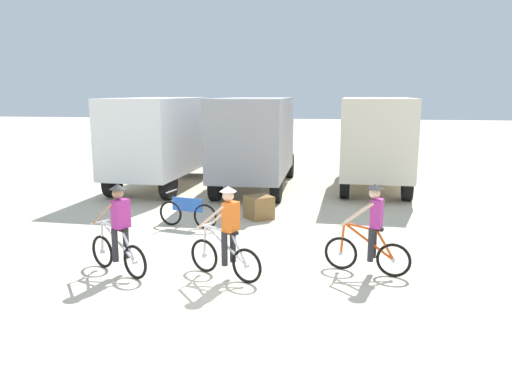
{
  "coord_description": "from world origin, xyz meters",
  "views": [
    {
      "loc": [
        1.88,
        -8.76,
        3.54
      ],
      "look_at": [
        0.02,
        3.35,
        1.1
      ],
      "focal_mm": 35.12,
      "sensor_mm": 36.0,
      "label": 1
    }
  ],
  "objects_px": {
    "box_truck_cream_rv": "(375,138)",
    "cyclist_cowboy_hat": "(227,236)",
    "cyclist_orange_shirt": "(119,233)",
    "cyclist_near_camera": "(371,232)",
    "box_truck_avon_van": "(164,137)",
    "supply_crate": "(259,207)",
    "bicycle_spare": "(187,213)",
    "box_truck_grey_hauler": "(256,139)"
  },
  "relations": [
    {
      "from": "box_truck_grey_hauler",
      "to": "bicycle_spare",
      "type": "relative_size",
      "value": 3.98
    },
    {
      "from": "box_truck_grey_hauler",
      "to": "supply_crate",
      "type": "height_order",
      "value": "box_truck_grey_hauler"
    },
    {
      "from": "box_truck_cream_rv",
      "to": "cyclist_orange_shirt",
      "type": "distance_m",
      "value": 11.77
    },
    {
      "from": "cyclist_orange_shirt",
      "to": "cyclist_near_camera",
      "type": "xyz_separation_m",
      "value": [
        4.89,
        0.77,
        0.0
      ]
    },
    {
      "from": "box_truck_cream_rv",
      "to": "cyclist_near_camera",
      "type": "distance_m",
      "value": 9.58
    },
    {
      "from": "cyclist_orange_shirt",
      "to": "cyclist_near_camera",
      "type": "relative_size",
      "value": 1.0
    },
    {
      "from": "box_truck_grey_hauler",
      "to": "box_truck_cream_rv",
      "type": "height_order",
      "value": "same"
    },
    {
      "from": "cyclist_near_camera",
      "to": "bicycle_spare",
      "type": "bearing_deg",
      "value": 148.28
    },
    {
      "from": "cyclist_near_camera",
      "to": "supply_crate",
      "type": "bearing_deg",
      "value": 124.74
    },
    {
      "from": "cyclist_orange_shirt",
      "to": "bicycle_spare",
      "type": "bearing_deg",
      "value": 84.8
    },
    {
      "from": "box_truck_grey_hauler",
      "to": "cyclist_orange_shirt",
      "type": "relative_size",
      "value": 3.71
    },
    {
      "from": "box_truck_avon_van",
      "to": "cyclist_cowboy_hat",
      "type": "bearing_deg",
      "value": -64.47
    },
    {
      "from": "cyclist_cowboy_hat",
      "to": "bicycle_spare",
      "type": "bearing_deg",
      "value": 117.54
    },
    {
      "from": "box_truck_avon_van",
      "to": "cyclist_cowboy_hat",
      "type": "relative_size",
      "value": 3.77
    },
    {
      "from": "box_truck_avon_van",
      "to": "cyclist_near_camera",
      "type": "relative_size",
      "value": 3.77
    },
    {
      "from": "box_truck_avon_van",
      "to": "cyclist_orange_shirt",
      "type": "relative_size",
      "value": 3.77
    },
    {
      "from": "box_truck_grey_hauler",
      "to": "cyclist_orange_shirt",
      "type": "distance_m",
      "value": 9.46
    },
    {
      "from": "box_truck_avon_van",
      "to": "cyclist_near_camera",
      "type": "xyz_separation_m",
      "value": [
        7.11,
        -8.48,
        -1.03
      ]
    },
    {
      "from": "cyclist_near_camera",
      "to": "bicycle_spare",
      "type": "height_order",
      "value": "cyclist_near_camera"
    },
    {
      "from": "box_truck_cream_rv",
      "to": "cyclist_cowboy_hat",
      "type": "distance_m",
      "value": 10.81
    },
    {
      "from": "box_truck_grey_hauler",
      "to": "cyclist_orange_shirt",
      "type": "height_order",
      "value": "box_truck_grey_hauler"
    },
    {
      "from": "box_truck_grey_hauler",
      "to": "cyclist_cowboy_hat",
      "type": "distance_m",
      "value": 9.31
    },
    {
      "from": "box_truck_grey_hauler",
      "to": "cyclist_cowboy_hat",
      "type": "xyz_separation_m",
      "value": [
        0.85,
        -9.22,
        -1.03
      ]
    },
    {
      "from": "box_truck_avon_van",
      "to": "cyclist_near_camera",
      "type": "bearing_deg",
      "value": -50.02
    },
    {
      "from": "cyclist_cowboy_hat",
      "to": "cyclist_orange_shirt",
      "type": "bearing_deg",
      "value": -177.52
    },
    {
      "from": "box_truck_cream_rv",
      "to": "cyclist_cowboy_hat",
      "type": "relative_size",
      "value": 3.76
    },
    {
      "from": "cyclist_near_camera",
      "to": "cyclist_cowboy_hat",
      "type": "bearing_deg",
      "value": -166.22
    },
    {
      "from": "box_truck_cream_rv",
      "to": "cyclist_cowboy_hat",
      "type": "bearing_deg",
      "value": -109.07
    },
    {
      "from": "box_truck_avon_van",
      "to": "cyclist_near_camera",
      "type": "height_order",
      "value": "box_truck_avon_van"
    },
    {
      "from": "box_truck_cream_rv",
      "to": "supply_crate",
      "type": "height_order",
      "value": "box_truck_cream_rv"
    },
    {
      "from": "cyclist_orange_shirt",
      "to": "cyclist_near_camera",
      "type": "bearing_deg",
      "value": 8.9
    },
    {
      "from": "box_truck_grey_hauler",
      "to": "bicycle_spare",
      "type": "height_order",
      "value": "box_truck_grey_hauler"
    },
    {
      "from": "cyclist_near_camera",
      "to": "supply_crate",
      "type": "distance_m",
      "value": 4.97
    },
    {
      "from": "box_truck_avon_van",
      "to": "cyclist_orange_shirt",
      "type": "xyz_separation_m",
      "value": [
        2.22,
        -9.24,
        -1.03
      ]
    },
    {
      "from": "cyclist_near_camera",
      "to": "cyclist_orange_shirt",
      "type": "bearing_deg",
      "value": -171.1
    },
    {
      "from": "box_truck_grey_hauler",
      "to": "supply_crate",
      "type": "relative_size",
      "value": 9.82
    },
    {
      "from": "cyclist_orange_shirt",
      "to": "cyclist_cowboy_hat",
      "type": "xyz_separation_m",
      "value": [
        2.15,
        0.09,
        0.0
      ]
    },
    {
      "from": "box_truck_avon_van",
      "to": "box_truck_cream_rv",
      "type": "distance_m",
      "value": 7.95
    },
    {
      "from": "cyclist_cowboy_hat",
      "to": "supply_crate",
      "type": "distance_m",
      "value": 4.76
    },
    {
      "from": "cyclist_cowboy_hat",
      "to": "cyclist_near_camera",
      "type": "relative_size",
      "value": 1.0
    },
    {
      "from": "box_truck_cream_rv",
      "to": "box_truck_grey_hauler",
      "type": "bearing_deg",
      "value": -167.71
    },
    {
      "from": "box_truck_cream_rv",
      "to": "cyclist_near_camera",
      "type": "bearing_deg",
      "value": -94.66
    }
  ]
}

